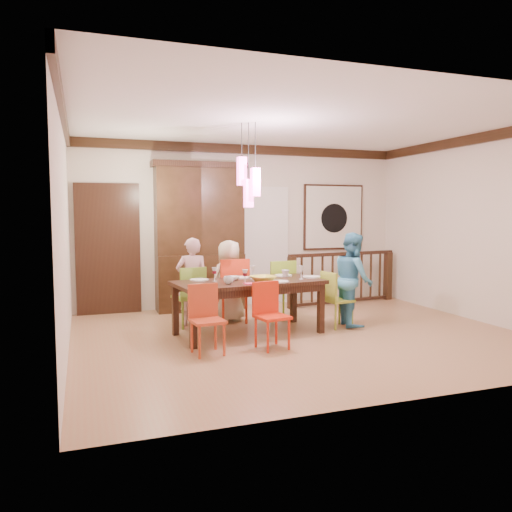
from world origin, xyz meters
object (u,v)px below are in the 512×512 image
object	(u,v)px
person_far_left	(192,282)
person_far_mid	(229,281)
person_end_right	(353,279)
chair_far_left	(188,292)
dining_table	(249,287)
balustrade	(342,277)
china_hutch	(200,236)
chair_end_right	(338,295)

from	to	relation	value
person_far_left	person_far_mid	distance (m)	0.59
person_end_right	chair_far_left	bearing A→B (deg)	84.02
dining_table	balustrade	world-z (taller)	balustrade
china_hutch	person_far_mid	distance (m)	1.30
chair_far_left	person_end_right	size ratio (longest dim) A/B	0.64
balustrade	person_far_left	xyz separation A→B (m)	(-2.99, -0.81, 0.16)
chair_far_left	person_far_left	size ratio (longest dim) A/B	0.68
person_far_left	chair_far_left	bearing A→B (deg)	48.17
person_end_right	dining_table	bearing A→B (deg)	101.93
chair_far_left	chair_end_right	xyz separation A→B (m)	(2.06, -0.79, -0.04)
dining_table	china_hutch	size ratio (longest dim) A/B	0.83
balustrade	person_far_mid	world-z (taller)	person_far_mid
chair_end_right	person_far_mid	bearing A→B (deg)	48.63
person_far_mid	person_end_right	size ratio (longest dim) A/B	0.91
chair_end_right	person_far_left	distance (m)	2.17
china_hutch	person_far_mid	xyz separation A→B (m)	(0.20, -1.11, -0.64)
china_hutch	balustrade	xyz separation A→B (m)	(2.61, -0.35, -0.78)
dining_table	person_end_right	size ratio (longest dim) A/B	1.52
chair_far_left	person_far_left	distance (m)	0.17
person_far_mid	person_end_right	bearing A→B (deg)	138.23
balustrade	person_end_right	bearing A→B (deg)	-121.04
chair_far_left	chair_end_right	size ratio (longest dim) A/B	1.08
china_hutch	person_far_mid	bearing A→B (deg)	-79.58
chair_end_right	china_hutch	xyz separation A→B (m)	(-1.61, 2.00, 0.80)
dining_table	person_far_left	size ratio (longest dim) A/B	1.62
chair_far_left	china_hutch	xyz separation A→B (m)	(0.46, 1.22, 0.76)
chair_end_right	person_far_mid	distance (m)	1.67
china_hutch	person_end_right	bearing A→B (deg)	-46.23
person_far_left	person_end_right	distance (m)	2.41
chair_end_right	person_far_mid	world-z (taller)	person_far_mid
chair_end_right	china_hutch	bearing A→B (deg)	29.86
china_hutch	person_end_right	size ratio (longest dim) A/B	1.82
person_far_left	person_far_mid	world-z (taller)	person_far_left
balustrade	person_end_right	size ratio (longest dim) A/B	1.64
balustrade	person_far_mid	size ratio (longest dim) A/B	1.82
dining_table	chair_far_left	distance (m)	1.03
chair_far_left	person_end_right	xyz separation A→B (m)	(2.34, -0.75, 0.19)
person_far_mid	dining_table	bearing A→B (deg)	77.25
china_hutch	balustrade	size ratio (longest dim) A/B	1.11
dining_table	person_end_right	bearing A→B (deg)	-6.26
chair_end_right	balustrade	bearing A→B (deg)	-39.93
chair_far_left	person_far_mid	world-z (taller)	person_far_mid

